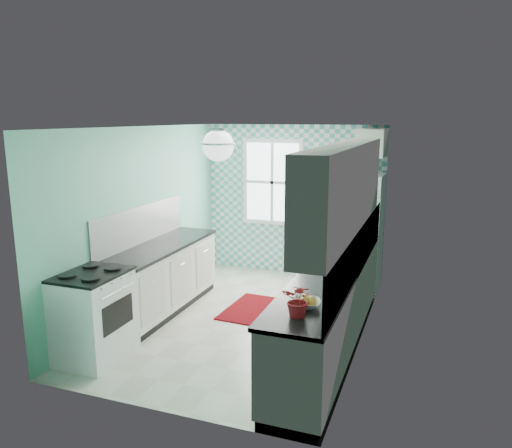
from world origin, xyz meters
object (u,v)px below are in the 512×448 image
(fridge, at_px, (355,232))
(sink, at_px, (347,250))
(fruit_bowl, at_px, (306,304))
(microwave, at_px, (358,165))
(ceiling_light, at_px, (218,145))
(potted_plant, at_px, (299,300))
(stove, at_px, (94,314))

(fridge, height_order, sink, fridge)
(fridge, relative_size, fruit_bowl, 6.74)
(sink, bearing_deg, microwave, 92.90)
(fridge, xyz_separation_m, fruit_bowl, (0.09, -3.40, 0.08))
(ceiling_light, xyz_separation_m, microwave, (1.11, 2.61, -0.40))
(ceiling_light, distance_m, fridge, 3.18)
(sink, height_order, potted_plant, sink)
(ceiling_light, xyz_separation_m, fridge, (1.11, 2.61, -1.43))
(ceiling_light, xyz_separation_m, fruit_bowl, (1.20, -0.79, -1.35))
(fruit_bowl, bearing_deg, stove, 178.27)
(fridge, height_order, microwave, microwave)
(fridge, height_order, fruit_bowl, fridge)
(microwave, bearing_deg, sink, 96.13)
(fruit_bowl, bearing_deg, sink, 89.91)
(fridge, bearing_deg, microwave, 56.91)
(microwave, bearing_deg, stove, 57.13)
(fridge, bearing_deg, sink, -82.44)
(ceiling_light, xyz_separation_m, potted_plant, (1.20, -1.04, -1.23))
(ceiling_light, bearing_deg, fruit_bowl, -33.45)
(stove, distance_m, sink, 3.20)
(sink, bearing_deg, ceiling_light, -132.96)
(stove, bearing_deg, potted_plant, -10.39)
(stove, xyz_separation_m, potted_plant, (2.40, -0.31, 0.59))
(fridge, height_order, potted_plant, fridge)
(stove, xyz_separation_m, fruit_bowl, (2.40, -0.07, 0.47))
(potted_plant, height_order, microwave, microwave)
(ceiling_light, distance_m, microwave, 2.86)
(stove, distance_m, fruit_bowl, 2.45)
(ceiling_light, distance_m, stove, 2.30)
(potted_plant, bearing_deg, fridge, 91.42)
(microwave, bearing_deg, ceiling_light, 68.83)
(potted_plant, distance_m, microwave, 3.74)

